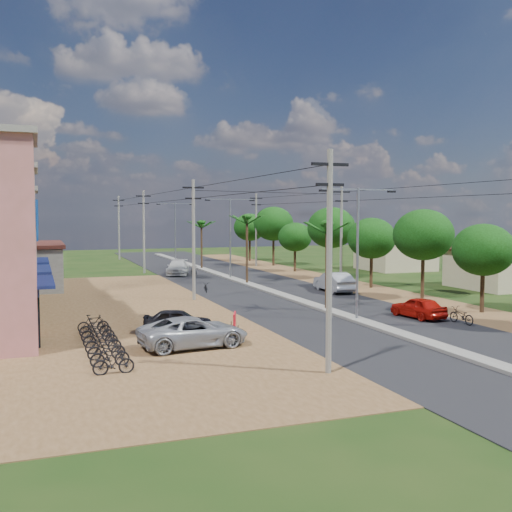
{
  "coord_description": "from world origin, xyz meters",
  "views": [
    {
      "loc": [
        -17.94,
        -31.33,
        6.43
      ],
      "look_at": [
        -1.04,
        14.76,
        3.0
      ],
      "focal_mm": 42.0,
      "sensor_mm": 36.0,
      "label": 1
    }
  ],
  "objects": [
    {
      "name": "ground",
      "position": [
        0.0,
        0.0,
        0.0
      ],
      "size": [
        160.0,
        160.0,
        0.0
      ],
      "primitive_type": "plane",
      "color": "black",
      "rests_on": "ground"
    },
    {
      "name": "road",
      "position": [
        0.0,
        15.0,
        0.02
      ],
      "size": [
        12.0,
        110.0,
        0.04
      ],
      "primitive_type": "cube",
      "color": "black",
      "rests_on": "ground"
    },
    {
      "name": "median",
      "position": [
        0.0,
        18.0,
        0.09
      ],
      "size": [
        1.0,
        90.0,
        0.18
      ],
      "primitive_type": "cube",
      "color": "#605E56",
      "rests_on": "ground"
    },
    {
      "name": "dirt_lot_west",
      "position": [
        -15.0,
        8.0,
        0.02
      ],
      "size": [
        18.0,
        46.0,
        0.04
      ],
      "primitive_type": "cube",
      "color": "#55391D",
      "rests_on": "ground"
    },
    {
      "name": "dirt_shoulder_east",
      "position": [
        8.5,
        15.0,
        0.01
      ],
      "size": [
        5.0,
        90.0,
        0.03
      ],
      "primitive_type": "cube",
      "color": "#55391D",
      "rests_on": "ground"
    },
    {
      "name": "low_shed",
      "position": [
        -21.0,
        24.0,
        1.97
      ],
      "size": [
        10.4,
        10.4,
        3.95
      ],
      "color": "#605E56",
      "rests_on": "ground"
    },
    {
      "name": "house_east_near",
      "position": [
        20.0,
        10.0,
        2.39
      ],
      "size": [
        7.6,
        7.5,
        4.6
      ],
      "color": "tan",
      "rests_on": "ground"
    },
    {
      "name": "house_east_far",
      "position": [
        21.0,
        28.0,
        2.39
      ],
      "size": [
        7.6,
        7.5,
        4.6
      ],
      "color": "tan",
      "rests_on": "ground"
    },
    {
      "name": "tree_east_b",
      "position": [
        9.3,
        0.0,
        4.11
      ],
      "size": [
        4.0,
        4.0,
        5.83
      ],
      "color": "black",
      "rests_on": "ground"
    },
    {
      "name": "tree_east_c",
      "position": [
        9.7,
        7.0,
        4.86
      ],
      "size": [
        4.6,
        4.6,
        6.83
      ],
      "color": "black",
      "rests_on": "ground"
    },
    {
      "name": "tree_east_d",
      "position": [
        9.4,
        14.0,
        4.34
      ],
      "size": [
        4.2,
        4.2,
        6.13
      ],
      "color": "black",
      "rests_on": "ground"
    },
    {
      "name": "tree_east_e",
      "position": [
        9.6,
        22.0,
        5.09
      ],
      "size": [
        4.8,
        4.8,
        7.14
      ],
      "color": "black",
      "rests_on": "ground"
    },
    {
      "name": "tree_east_f",
      "position": [
        9.2,
        30.0,
        3.89
      ],
      "size": [
        3.8,
        3.8,
        5.52
      ],
      "color": "black",
      "rests_on": "ground"
    },
    {
      "name": "tree_east_g",
      "position": [
        9.8,
        38.0,
        5.24
      ],
      "size": [
        5.0,
        5.0,
        7.38
      ],
      "color": "black",
      "rests_on": "ground"
    },
    {
      "name": "tree_east_h",
      "position": [
        9.5,
        46.0,
        4.64
      ],
      "size": [
        4.4,
        4.4,
        6.52
      ],
      "color": "black",
      "rests_on": "ground"
    },
    {
      "name": "palm_median_near",
      "position": [
        0.0,
        4.0,
        5.54
      ],
      "size": [
        2.0,
        2.0,
        6.15
      ],
      "color": "black",
      "rests_on": "ground"
    },
    {
      "name": "palm_median_mid",
      "position": [
        0.0,
        20.0,
        5.9
      ],
      "size": [
        2.0,
        2.0,
        6.55
      ],
      "color": "black",
      "rests_on": "ground"
    },
    {
      "name": "palm_median_far",
      "position": [
        0.0,
        36.0,
        5.26
      ],
      "size": [
        2.0,
        2.0,
        5.85
      ],
      "color": "black",
      "rests_on": "ground"
    },
    {
      "name": "streetlight_near",
      "position": [
        0.0,
        0.0,
        4.79
      ],
      "size": [
        5.1,
        0.18,
        8.0
      ],
      "color": "gray",
      "rests_on": "ground"
    },
    {
      "name": "streetlight_mid",
      "position": [
        0.0,
        25.0,
        4.79
      ],
      "size": [
        5.1,
        0.18,
        8.0
      ],
      "color": "gray",
      "rests_on": "ground"
    },
    {
      "name": "streetlight_far",
      "position": [
        0.0,
        50.0,
        4.79
      ],
      "size": [
        5.1,
        0.18,
        8.0
      ],
      "color": "gray",
      "rests_on": "ground"
    },
    {
      "name": "utility_pole_w_a",
      "position": [
        -7.0,
        -10.0,
        4.76
      ],
      "size": [
        1.6,
        0.24,
        9.0
      ],
      "color": "#605E56",
      "rests_on": "ground"
    },
    {
      "name": "utility_pole_w_b",
      "position": [
        -7.0,
        12.0,
        4.76
      ],
      "size": [
        1.6,
        0.24,
        9.0
      ],
      "color": "#605E56",
      "rests_on": "ground"
    },
    {
      "name": "utility_pole_w_c",
      "position": [
        -7.0,
        34.0,
        4.76
      ],
      "size": [
        1.6,
        0.24,
        9.0
      ],
      "color": "#605E56",
      "rests_on": "ground"
    },
    {
      "name": "utility_pole_w_d",
      "position": [
        -7.0,
        55.0,
        4.76
      ],
      "size": [
        1.6,
        0.24,
        9.0
      ],
      "color": "#605E56",
      "rests_on": "ground"
    },
    {
      "name": "utility_pole_e_b",
      "position": [
        7.5,
        16.0,
        4.76
      ],
      "size": [
        1.6,
        0.24,
        9.0
      ],
      "color": "#605E56",
      "rests_on": "ground"
    },
    {
      "name": "utility_pole_e_c",
      "position": [
        7.5,
        38.0,
        4.76
      ],
      "size": [
        1.6,
        0.24,
        9.0
      ],
      "color": "#605E56",
      "rests_on": "ground"
    },
    {
      "name": "car_red_near",
      "position": [
        4.06,
        -0.44,
        0.66
      ],
      "size": [
        2.01,
        4.03,
        1.32
      ],
      "primitive_type": "imported",
      "rotation": [
        0.0,
        0.0,
        3.26
      ],
      "color": "#990E08",
      "rests_on": "ground"
    },
    {
      "name": "car_silver_mid",
      "position": [
        5.0,
        12.51,
        0.82
      ],
      "size": [
        1.97,
        5.03,
        1.63
      ],
      "primitive_type": "imported",
      "rotation": [
        0.0,
        0.0,
        3.09
      ],
      "color": "#919498",
      "rests_on": "ground"
    },
    {
      "name": "car_white_far",
      "position": [
        -4.04,
        30.64,
        0.76
      ],
      "size": [
        3.59,
        5.66,
        1.53
      ],
      "primitive_type": "imported",
      "rotation": [
        0.0,
        0.0,
        -0.3
      ],
      "color": "#AFAFAB",
      "rests_on": "ground"
    },
    {
      "name": "car_parked_silver",
      "position": [
        -10.98,
        -3.59,
        0.74
      ],
      "size": [
        5.55,
        3.03,
        1.47
      ],
      "primitive_type": "imported",
      "rotation": [
        0.0,
        0.0,
        1.68
      ],
      "color": "#919498",
      "rests_on": "ground"
    },
    {
      "name": "car_parked_dark",
      "position": [
        -10.87,
        0.29,
        0.64
      ],
      "size": [
        4.01,
        2.56,
        1.27
      ],
      "primitive_type": "imported",
      "rotation": [
        0.0,
        0.0,
        1.26
      ],
      "color": "black",
      "rests_on": "ground"
    },
    {
      "name": "moto_rider_east",
      "position": [
        5.2,
        -3.02,
        0.49
      ],
      "size": [
        0.8,
        1.92,
        0.98
      ],
      "primitive_type": "imported",
      "rotation": [
        0.0,
        0.0,
        3.22
      ],
      "color": "black",
      "rests_on": "ground"
    },
    {
      "name": "moto_rider_west_a",
      "position": [
        -5.0,
        15.95,
        0.41
      ],
      "size": [
        0.8,
        1.64,
        0.82
      ],
      "primitive_type": "imported",
      "rotation": [
        0.0,
        0.0,
        -0.17
      ],
      "color": "black",
      "rests_on": "ground"
    },
    {
      "name": "moto_rider_west_b",
      "position": [
        -2.58,
        29.61,
        0.51
      ],
      "size": [
        0.67,
        1.73,
        1.01
      ],
      "primitive_type": "imported",
      "rotation": [
        0.0,
        0.0,
        0.11
      ],
      "color": "black",
      "rests_on": "ground"
    },
    {
      "name": "roadside_sign",
      "position": [
        -8.0,
        -0.85,
        0.55
      ],
      "size": [
        0.56,
        1.27,
        1.11
      ],
      "rotation": [
        0.0,
        0.0,
        -0.36
      ],
      "color": "#AD0F1A",
      "rests_on": "ground"
    },
    {
      "name": "parked_scooter_row",
      "position": [
        -15.18,
        -2.68,
        0.5
      ],
      "size": [
        1.67,
        9.59,
        1.0
      ],
      "color": "black",
      "rests_on": "ground"
    }
  ]
}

